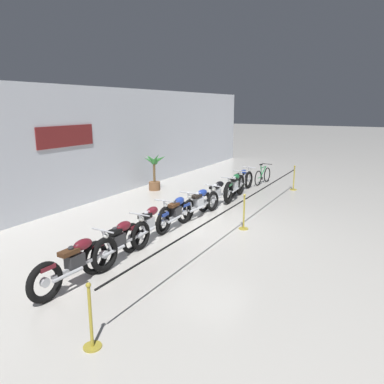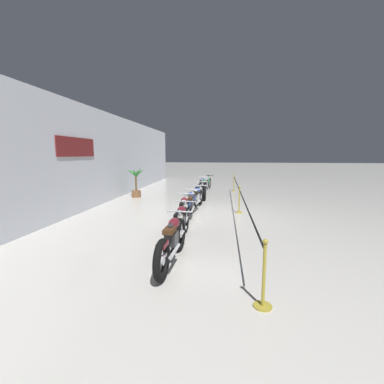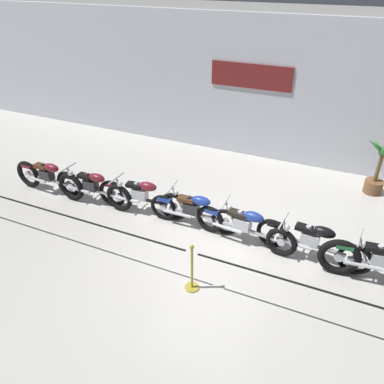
{
  "view_description": "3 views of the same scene",
  "coord_description": "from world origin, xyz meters",
  "px_view_note": "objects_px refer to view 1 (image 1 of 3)",
  "views": [
    {
      "loc": [
        -9.73,
        -4.75,
        3.53
      ],
      "look_at": [
        0.6,
        0.88,
        0.79
      ],
      "focal_mm": 35.0,
      "sensor_mm": 36.0,
      "label": 1
    },
    {
      "loc": [
        -9.77,
        -0.49,
        2.26
      ],
      "look_at": [
        0.04,
        0.74,
        0.79
      ],
      "focal_mm": 24.0,
      "sensor_mm": 36.0,
      "label": 2
    },
    {
      "loc": [
        2.21,
        -5.82,
        5.32
      ],
      "look_at": [
        -0.92,
        1.25,
        0.59
      ],
      "focal_mm": 35.0,
      "sensor_mm": 36.0,
      "label": 3
    }
  ],
  "objects_px": {
    "motorcycle_blue_7": "(242,181)",
    "motorcycle_blue_3": "(177,212)",
    "motorcycle_green_6": "(235,186)",
    "motorcycle_black_5": "(217,193)",
    "motorcycle_maroon_2": "(149,224)",
    "motorcycle_maroon_1": "(119,241)",
    "potted_palm_left_of_row": "(154,170)",
    "stanchion_mid_right": "(294,182)",
    "bicycle": "(263,176)",
    "motorcycle_maroon_0": "(77,263)",
    "stanchion_far_left": "(221,219)",
    "stanchion_mid_left": "(244,217)",
    "motorcycle_blue_4": "(199,203)"
  },
  "relations": [
    {
      "from": "motorcycle_maroon_2",
      "to": "motorcycle_black_5",
      "type": "distance_m",
      "value": 4.07
    },
    {
      "from": "motorcycle_green_6",
      "to": "stanchion_mid_right",
      "type": "distance_m",
      "value": 3.11
    },
    {
      "from": "motorcycle_blue_3",
      "to": "bicycle",
      "type": "bearing_deg",
      "value": -1.96
    },
    {
      "from": "bicycle",
      "to": "potted_palm_left_of_row",
      "type": "relative_size",
      "value": 1.02
    },
    {
      "from": "motorcycle_maroon_1",
      "to": "motorcycle_black_5",
      "type": "height_order",
      "value": "motorcycle_maroon_1"
    },
    {
      "from": "stanchion_mid_left",
      "to": "motorcycle_black_5",
      "type": "bearing_deg",
      "value": 42.23
    },
    {
      "from": "motorcycle_blue_3",
      "to": "motorcycle_blue_4",
      "type": "relative_size",
      "value": 0.95
    },
    {
      "from": "motorcycle_maroon_0",
      "to": "stanchion_far_left",
      "type": "xyz_separation_m",
      "value": [
        3.23,
        -1.65,
        0.28
      ]
    },
    {
      "from": "motorcycle_blue_7",
      "to": "stanchion_mid_left",
      "type": "distance_m",
      "value": 4.88
    },
    {
      "from": "motorcycle_black_5",
      "to": "bicycle",
      "type": "height_order",
      "value": "bicycle"
    },
    {
      "from": "motorcycle_blue_7",
      "to": "potted_palm_left_of_row",
      "type": "relative_size",
      "value": 1.38
    },
    {
      "from": "motorcycle_blue_7",
      "to": "motorcycle_green_6",
      "type": "bearing_deg",
      "value": -170.34
    },
    {
      "from": "stanchion_mid_right",
      "to": "bicycle",
      "type": "bearing_deg",
      "value": 68.71
    },
    {
      "from": "stanchion_far_left",
      "to": "stanchion_mid_left",
      "type": "xyz_separation_m",
      "value": [
        1.65,
        -0.0,
        -0.4
      ]
    },
    {
      "from": "motorcycle_blue_7",
      "to": "motorcycle_maroon_1",
      "type": "bearing_deg",
      "value": -179.13
    },
    {
      "from": "motorcycle_maroon_2",
      "to": "motorcycle_green_6",
      "type": "height_order",
      "value": "motorcycle_green_6"
    },
    {
      "from": "motorcycle_maroon_2",
      "to": "stanchion_mid_left",
      "type": "relative_size",
      "value": 2.3
    },
    {
      "from": "stanchion_far_left",
      "to": "stanchion_mid_right",
      "type": "height_order",
      "value": "same"
    },
    {
      "from": "bicycle",
      "to": "stanchion_far_left",
      "type": "distance_m",
      "value": 8.32
    },
    {
      "from": "motorcycle_green_6",
      "to": "bicycle",
      "type": "xyz_separation_m",
      "value": [
        3.26,
        -0.05,
        -0.12
      ]
    },
    {
      "from": "motorcycle_maroon_1",
      "to": "motorcycle_blue_7",
      "type": "bearing_deg",
      "value": 0.87
    },
    {
      "from": "motorcycle_blue_4",
      "to": "motorcycle_green_6",
      "type": "xyz_separation_m",
      "value": [
        2.75,
        -0.1,
        0.04
      ]
    },
    {
      "from": "motorcycle_maroon_0",
      "to": "motorcycle_black_5",
      "type": "distance_m",
      "value": 6.81
    },
    {
      "from": "potted_palm_left_of_row",
      "to": "motorcycle_black_5",
      "type": "bearing_deg",
      "value": -108.09
    },
    {
      "from": "bicycle",
      "to": "stanchion_mid_right",
      "type": "xyz_separation_m",
      "value": [
        -0.61,
        -1.57,
        -0.01
      ]
    },
    {
      "from": "potted_palm_left_of_row",
      "to": "motorcycle_maroon_2",
      "type": "bearing_deg",
      "value": -147.1
    },
    {
      "from": "motorcycle_blue_4",
      "to": "motorcycle_blue_7",
      "type": "relative_size",
      "value": 1.02
    },
    {
      "from": "motorcycle_maroon_1",
      "to": "bicycle",
      "type": "xyz_separation_m",
      "value": [
        10.02,
        -0.14,
        -0.09
      ]
    },
    {
      "from": "motorcycle_maroon_1",
      "to": "motorcycle_blue_7",
      "type": "relative_size",
      "value": 1.01
    },
    {
      "from": "motorcycle_maroon_1",
      "to": "motorcycle_maroon_2",
      "type": "distance_m",
      "value": 1.38
    },
    {
      "from": "motorcycle_maroon_0",
      "to": "stanchion_mid_right",
      "type": "distance_m",
      "value": 10.91
    },
    {
      "from": "bicycle",
      "to": "stanchion_mid_left",
      "type": "relative_size",
      "value": 1.61
    },
    {
      "from": "motorcycle_maroon_2",
      "to": "motorcycle_blue_4",
      "type": "height_order",
      "value": "motorcycle_maroon_2"
    },
    {
      "from": "bicycle",
      "to": "stanchion_far_left",
      "type": "height_order",
      "value": "stanchion_far_left"
    },
    {
      "from": "motorcycle_green_6",
      "to": "motorcycle_black_5",
      "type": "bearing_deg",
      "value": 174.08
    },
    {
      "from": "motorcycle_blue_3",
      "to": "motorcycle_black_5",
      "type": "distance_m",
      "value": 2.69
    },
    {
      "from": "motorcycle_black_5",
      "to": "potted_palm_left_of_row",
      "type": "relative_size",
      "value": 1.43
    },
    {
      "from": "motorcycle_blue_7",
      "to": "motorcycle_blue_3",
      "type": "bearing_deg",
      "value": -179.85
    },
    {
      "from": "stanchion_far_left",
      "to": "stanchion_mid_left",
      "type": "distance_m",
      "value": 1.7
    },
    {
      "from": "stanchion_mid_right",
      "to": "stanchion_mid_left",
      "type": "bearing_deg",
      "value": 180.0
    },
    {
      "from": "potted_palm_left_of_row",
      "to": "stanchion_far_left",
      "type": "height_order",
      "value": "potted_palm_left_of_row"
    },
    {
      "from": "motorcycle_black_5",
      "to": "bicycle",
      "type": "xyz_separation_m",
      "value": [
        4.58,
        -0.18,
        -0.1
      ]
    },
    {
      "from": "motorcycle_green_6",
      "to": "bicycle",
      "type": "distance_m",
      "value": 3.26
    },
    {
      "from": "motorcycle_blue_4",
      "to": "motorcycle_maroon_2",
      "type": "bearing_deg",
      "value": 177.39
    },
    {
      "from": "stanchion_mid_right",
      "to": "potted_palm_left_of_row",
      "type": "bearing_deg",
      "value": 118.75
    },
    {
      "from": "motorcycle_maroon_0",
      "to": "stanchion_mid_left",
      "type": "distance_m",
      "value": 5.15
    },
    {
      "from": "stanchion_far_left",
      "to": "motorcycle_black_5",
      "type": "bearing_deg",
      "value": 26.09
    },
    {
      "from": "motorcycle_maroon_2",
      "to": "motorcycle_blue_4",
      "type": "relative_size",
      "value": 1.03
    },
    {
      "from": "motorcycle_blue_7",
      "to": "bicycle",
      "type": "height_order",
      "value": "motorcycle_blue_7"
    },
    {
      "from": "motorcycle_maroon_0",
      "to": "potted_palm_left_of_row",
      "type": "bearing_deg",
      "value": 24.08
    }
  ]
}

